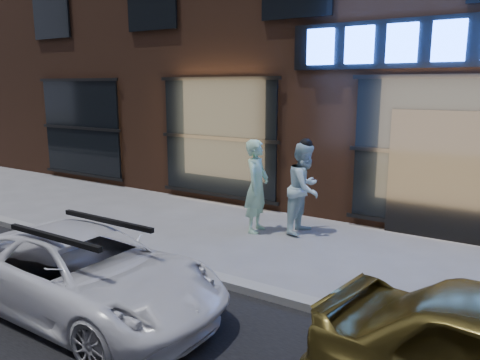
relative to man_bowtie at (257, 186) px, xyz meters
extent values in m
plane|color=slate|center=(3.04, -2.46, -0.91)|extent=(90.00, 90.00, 0.00)
cube|color=gray|center=(3.04, -2.46, -0.85)|extent=(60.00, 0.25, 0.12)
cube|color=black|center=(2.64, 1.49, 2.69)|extent=(5.20, 0.06, 0.90)
cube|color=black|center=(3.04, 1.46, 0.29)|extent=(1.80, 0.10, 2.40)
cube|color=#FFBF72|center=(-6.96, 1.52, 0.69)|extent=(3.00, 0.04, 2.60)
cube|color=black|center=(-6.96, 1.48, 0.69)|extent=(3.20, 0.06, 2.80)
cube|color=#FFBF72|center=(-1.96, 1.52, 0.69)|extent=(3.00, 0.04, 2.60)
cube|color=black|center=(-1.96, 1.48, 0.69)|extent=(3.20, 0.06, 2.80)
cube|color=#FFBF72|center=(3.04, 1.52, 0.69)|extent=(3.00, 0.04, 2.60)
cube|color=black|center=(3.04, 1.48, 0.69)|extent=(3.20, 0.06, 2.80)
cube|color=black|center=(-7.96, 1.48, 4.09)|extent=(1.60, 0.06, 1.60)
cube|color=#2659FF|center=(0.64, 1.42, 2.69)|extent=(0.55, 0.12, 0.70)
cube|color=#2659FF|center=(1.44, 1.42, 2.69)|extent=(0.55, 0.12, 0.70)
cube|color=#2659FF|center=(2.24, 1.42, 2.69)|extent=(0.55, 0.12, 0.70)
cube|color=#2659FF|center=(3.04, 1.42, 2.69)|extent=(0.55, 0.12, 0.70)
imported|color=#BDF8C9|center=(0.00, 0.00, 0.00)|extent=(0.54, 0.73, 1.82)
imported|color=silver|center=(0.82, 0.44, -0.02)|extent=(0.68, 0.87, 1.78)
imported|color=white|center=(-0.08, -4.08, -0.38)|extent=(3.83, 1.78, 1.06)
camera|label=1|loc=(4.54, -7.66, 1.93)|focal=35.00mm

